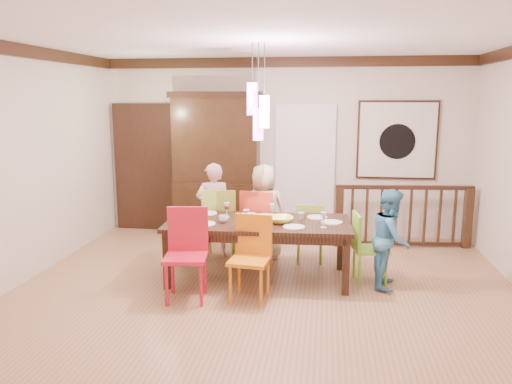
# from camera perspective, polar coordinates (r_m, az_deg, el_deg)

# --- Properties ---
(floor) EXTENTS (6.00, 6.00, 0.00)m
(floor) POSITION_cam_1_polar(r_m,az_deg,el_deg) (6.17, 1.14, -10.79)
(floor) COLOR #9D6B4C
(floor) RESTS_ON ground
(ceiling) EXTENTS (6.00, 6.00, 0.00)m
(ceiling) POSITION_cam_1_polar(r_m,az_deg,el_deg) (5.78, 1.26, 17.05)
(ceiling) COLOR white
(ceiling) RESTS_ON wall_back
(wall_back) EXTENTS (6.00, 0.00, 6.00)m
(wall_back) POSITION_cam_1_polar(r_m,az_deg,el_deg) (8.27, 3.24, 5.07)
(wall_back) COLOR beige
(wall_back) RESTS_ON floor
(wall_left) EXTENTS (0.00, 5.00, 5.00)m
(wall_left) POSITION_cam_1_polar(r_m,az_deg,el_deg) (6.83, -24.69, 2.91)
(wall_left) COLOR beige
(wall_left) RESTS_ON floor
(crown_molding) EXTENTS (6.00, 5.00, 0.16)m
(crown_molding) POSITION_cam_1_polar(r_m,az_deg,el_deg) (5.77, 1.25, 16.26)
(crown_molding) COLOR black
(crown_molding) RESTS_ON wall_back
(panel_door) EXTENTS (1.04, 0.07, 2.24)m
(panel_door) POSITION_cam_1_polar(r_m,az_deg,el_deg) (8.80, -12.60, 2.54)
(panel_door) COLOR black
(panel_door) RESTS_ON wall_back
(white_doorway) EXTENTS (0.97, 0.05, 2.22)m
(white_doorway) POSITION_cam_1_polar(r_m,az_deg,el_deg) (8.26, 5.62, 2.23)
(white_doorway) COLOR silver
(white_doorway) RESTS_ON wall_back
(painting) EXTENTS (1.25, 0.06, 1.25)m
(painting) POSITION_cam_1_polar(r_m,az_deg,el_deg) (8.27, 15.83, 5.72)
(painting) COLOR black
(painting) RESTS_ON wall_back
(pendant_cluster) EXTENTS (0.27, 0.21, 1.14)m
(pendant_cluster) POSITION_cam_1_polar(r_m,az_deg,el_deg) (6.04, 0.27, 9.23)
(pendant_cluster) COLOR #FF4CC7
(pendant_cluster) RESTS_ON ceiling
(dining_table) EXTENTS (2.32, 1.14, 0.75)m
(dining_table) POSITION_cam_1_polar(r_m,az_deg,el_deg) (6.24, 0.26, -4.04)
(dining_table) COLOR black
(dining_table) RESTS_ON floor
(chair_far_left) EXTENTS (0.50, 0.50, 1.03)m
(chair_far_left) POSITION_cam_1_polar(r_m,az_deg,el_deg) (7.08, -4.03, -2.99)
(chair_far_left) COLOR #95B339
(chair_far_left) RESTS_ON floor
(chair_far_mid) EXTENTS (0.53, 0.53, 1.02)m
(chair_far_mid) POSITION_cam_1_polar(r_m,az_deg,el_deg) (7.01, 0.49, -3.15)
(chair_far_mid) COLOR #E04227
(chair_far_mid) RESTS_ON floor
(chair_far_right) EXTENTS (0.39, 0.39, 0.85)m
(chair_far_right) POSITION_cam_1_polar(r_m,az_deg,el_deg) (6.99, 6.19, -4.09)
(chair_far_right) COLOR #88A632
(chair_far_right) RESTS_ON floor
(chair_near_left) EXTENTS (0.52, 0.52, 1.03)m
(chair_near_left) POSITION_cam_1_polar(r_m,az_deg,el_deg) (5.67, -8.05, -6.52)
(chair_near_left) COLOR red
(chair_near_left) RESTS_ON floor
(chair_near_mid) EXTENTS (0.48, 0.48, 0.95)m
(chair_near_mid) POSITION_cam_1_polar(r_m,az_deg,el_deg) (5.63, -0.75, -7.03)
(chair_near_mid) COLOR orange
(chair_near_mid) RESTS_ON floor
(chair_end_right) EXTENTS (0.45, 0.45, 0.88)m
(chair_end_right) POSITION_cam_1_polar(r_m,az_deg,el_deg) (6.31, 12.96, -5.75)
(chair_end_right) COLOR #6EBD2D
(chair_end_right) RESTS_ON floor
(china_hutch) EXTENTS (1.49, 0.46, 2.36)m
(china_hutch) POSITION_cam_1_polar(r_m,az_deg,el_deg) (8.26, -4.54, 3.19)
(china_hutch) COLOR black
(china_hutch) RESTS_ON floor
(balustrade) EXTENTS (2.08, 0.27, 0.96)m
(balustrade) POSITION_cam_1_polar(r_m,az_deg,el_deg) (7.95, 16.46, -2.55)
(balustrade) COLOR black
(balustrade) RESTS_ON floor
(person_far_left) EXTENTS (0.56, 0.44, 1.36)m
(person_far_left) POSITION_cam_1_polar(r_m,az_deg,el_deg) (7.16, -4.85, -2.08)
(person_far_left) COLOR #F3B9C0
(person_far_left) RESTS_ON floor
(person_far_mid) EXTENTS (0.74, 0.56, 1.36)m
(person_far_mid) POSITION_cam_1_polar(r_m,az_deg,el_deg) (7.05, 0.88, -2.26)
(person_far_mid) COLOR beige
(person_far_mid) RESTS_ON floor
(person_end_right) EXTENTS (0.55, 0.66, 1.20)m
(person_end_right) POSITION_cam_1_polar(r_m,az_deg,el_deg) (6.23, 15.16, -5.14)
(person_end_right) COLOR teal
(person_end_right) RESTS_ON floor
(serving_bowl) EXTENTS (0.39, 0.39, 0.08)m
(serving_bowl) POSITION_cam_1_polar(r_m,az_deg,el_deg) (6.15, 2.78, -3.16)
(serving_bowl) COLOR yellow
(serving_bowl) RESTS_ON dining_table
(small_bowl) EXTENTS (0.22, 0.22, 0.06)m
(small_bowl) POSITION_cam_1_polar(r_m,az_deg,el_deg) (6.33, -0.79, -2.81)
(small_bowl) COLOR white
(small_bowl) RESTS_ON dining_table
(cup_left) EXTENTS (0.13, 0.13, 0.09)m
(cup_left) POSITION_cam_1_polar(r_m,az_deg,el_deg) (6.16, -3.73, -3.08)
(cup_left) COLOR silver
(cup_left) RESTS_ON dining_table
(cup_right) EXTENTS (0.13, 0.13, 0.09)m
(cup_right) POSITION_cam_1_polar(r_m,az_deg,el_deg) (6.34, 5.17, -2.73)
(cup_right) COLOR silver
(cup_right) RESTS_ON dining_table
(plate_far_left) EXTENTS (0.26, 0.26, 0.01)m
(plate_far_left) POSITION_cam_1_polar(r_m,az_deg,el_deg) (6.65, -5.61, -2.42)
(plate_far_left) COLOR white
(plate_far_left) RESTS_ON dining_table
(plate_far_mid) EXTENTS (0.26, 0.26, 0.01)m
(plate_far_mid) POSITION_cam_1_polar(r_m,az_deg,el_deg) (6.47, 1.08, -2.74)
(plate_far_mid) COLOR white
(plate_far_mid) RESTS_ON dining_table
(plate_far_right) EXTENTS (0.26, 0.26, 0.01)m
(plate_far_right) POSITION_cam_1_polar(r_m,az_deg,el_deg) (6.44, 7.01, -2.88)
(plate_far_right) COLOR white
(plate_far_right) RESTS_ON dining_table
(plate_near_left) EXTENTS (0.26, 0.26, 0.01)m
(plate_near_left) POSITION_cam_1_polar(r_m,az_deg,el_deg) (6.10, -5.87, -3.63)
(plate_near_left) COLOR white
(plate_near_left) RESTS_ON dining_table
(plate_near_mid) EXTENTS (0.26, 0.26, 0.01)m
(plate_near_mid) POSITION_cam_1_polar(r_m,az_deg,el_deg) (5.93, 4.36, -4.01)
(plate_near_mid) COLOR white
(plate_near_mid) RESTS_ON dining_table
(plate_end_right) EXTENTS (0.26, 0.26, 0.01)m
(plate_end_right) POSITION_cam_1_polar(r_m,az_deg,el_deg) (6.21, 8.67, -3.44)
(plate_end_right) COLOR white
(plate_end_right) RESTS_ON dining_table
(wine_glass_a) EXTENTS (0.08, 0.08, 0.19)m
(wine_glass_a) POSITION_cam_1_polar(r_m,az_deg,el_deg) (6.42, -3.37, -2.06)
(wine_glass_a) COLOR #590C19
(wine_glass_a) RESTS_ON dining_table
(wine_glass_b) EXTENTS (0.08, 0.08, 0.19)m
(wine_glass_b) POSITION_cam_1_polar(r_m,az_deg,el_deg) (6.35, 1.86, -2.19)
(wine_glass_b) COLOR silver
(wine_glass_b) RESTS_ON dining_table
(wine_glass_c) EXTENTS (0.08, 0.08, 0.19)m
(wine_glass_c) POSITION_cam_1_polar(r_m,az_deg,el_deg) (6.01, -1.13, -2.94)
(wine_glass_c) COLOR #590C19
(wine_glass_c) RESTS_ON dining_table
(wine_glass_d) EXTENTS (0.08, 0.08, 0.19)m
(wine_glass_d) POSITION_cam_1_polar(r_m,az_deg,el_deg) (5.94, 7.74, -3.18)
(wine_glass_d) COLOR silver
(wine_glass_d) RESTS_ON dining_table
(napkin) EXTENTS (0.18, 0.14, 0.01)m
(napkin) POSITION_cam_1_polar(r_m,az_deg,el_deg) (5.83, -0.58, -4.24)
(napkin) COLOR #D83359
(napkin) RESTS_ON dining_table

